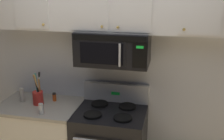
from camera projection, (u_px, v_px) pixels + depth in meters
name	position (u px, v px, depth m)	size (l,w,h in m)	color
back_wall	(118.00, 62.00, 3.20)	(5.20, 0.10, 2.70)	silver
over_range_microwave	(113.00, 48.00, 2.90)	(0.76, 0.43, 0.35)	black
upper_cabinets	(114.00, 4.00, 2.79)	(2.50, 0.36, 0.55)	silver
counter_segment	(43.00, 138.00, 3.31)	(0.93, 0.65, 0.90)	white
utensil_crock_red	(38.00, 95.00, 3.15)	(0.12, 0.12, 0.37)	red
salt_shaker	(41.00, 109.00, 2.93)	(0.05, 0.05, 0.11)	white
pepper_mill	(22.00, 95.00, 3.22)	(0.05, 0.05, 0.16)	#B7B2A8
spice_jar	(54.00, 97.00, 3.25)	(0.04, 0.04, 0.10)	#C64C19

